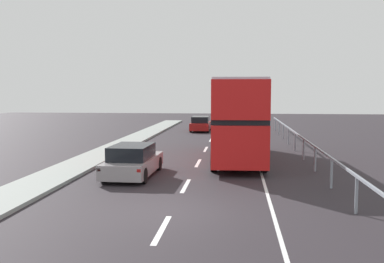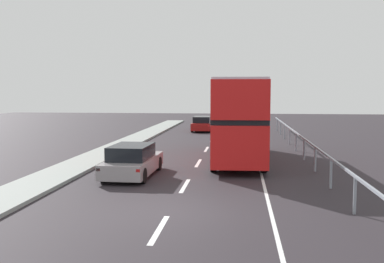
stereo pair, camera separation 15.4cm
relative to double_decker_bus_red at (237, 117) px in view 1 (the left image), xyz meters
The scene contains 6 objects.
ground_plane 10.83m from the double_decker_bus_red, 100.65° to the right, with size 75.40×120.00×0.10m, color #2A2429.
lane_paint_markings 3.30m from the double_decker_bus_red, 89.87° to the right, with size 3.23×46.00×0.01m.
bridge_side_railing 4.11m from the double_decker_bus_red, 20.98° to the right, with size 0.10×42.00×1.18m.
double_decker_bus_red is the anchor object (origin of this frame).
hatchback_car_near 6.98m from the double_decker_bus_red, 131.23° to the right, with size 1.92×4.46×1.39m.
sedan_car_ahead 17.27m from the double_decker_bus_red, 101.21° to the left, with size 1.77×4.27×1.38m.
Camera 1 is at (1.97, -13.07, 3.68)m, focal length 40.76 mm.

